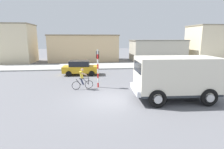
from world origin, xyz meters
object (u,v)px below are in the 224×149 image
at_px(traffic_light_pole, 98,63).
at_px(truck_foreground, 176,76).
at_px(car_red_near, 81,68).
at_px(pedestrian_near_kerb, 86,65).
at_px(cyclist, 82,79).

bearing_deg(traffic_light_pole, truck_foreground, -38.28).
height_order(car_red_near, pedestrian_near_kerb, pedestrian_near_kerb).
relative_size(car_red_near, pedestrian_near_kerb, 2.53).
bearing_deg(car_red_near, cyclist, -86.04).
bearing_deg(traffic_light_pole, pedestrian_near_kerb, 99.46).
xyz_separation_m(cyclist, car_red_near, (-0.41, 5.89, -0.05)).
distance_m(cyclist, car_red_near, 5.91).
distance_m(car_red_near, pedestrian_near_kerb, 1.53).
relative_size(cyclist, car_red_near, 0.42).
bearing_deg(traffic_light_pole, cyclist, -160.02).
distance_m(truck_foreground, cyclist, 7.16).
distance_m(traffic_light_pole, car_red_near, 5.82).
height_order(traffic_light_pole, pedestrian_near_kerb, traffic_light_pole).
height_order(truck_foreground, traffic_light_pole, traffic_light_pole).
distance_m(traffic_light_pole, pedestrian_near_kerb, 7.05).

